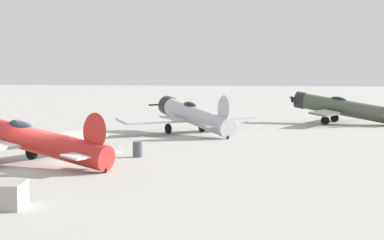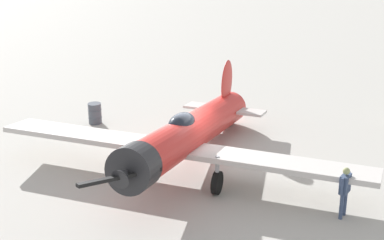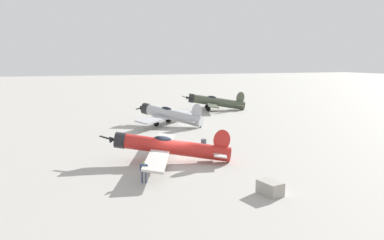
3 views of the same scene
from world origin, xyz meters
name	(u,v)px [view 1 (image 1 of 3)]	position (x,y,z in m)	size (l,w,h in m)	color
ground_plane	(34,165)	(0.00, 0.00, 0.00)	(400.00, 400.00, 0.00)	#A8A59E
airplane_foreground	(27,139)	(0.49, -0.18, 1.39)	(11.18, 13.15, 3.07)	red
airplane_mid_apron	(193,115)	(-4.96, -18.58, 1.51)	(10.24, 9.91, 3.36)	#B7BABF
airplane_far_line	(343,108)	(-17.35, -31.19, 1.52)	(10.87, 12.21, 3.45)	#4C5442
equipment_crate	(9,195)	(-3.71, 9.94, 0.47)	(1.42, 1.89, 0.94)	#9E998E
fuel_drum	(138,149)	(-4.50, -4.25, 0.46)	(0.61, 0.61, 0.91)	#474C56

